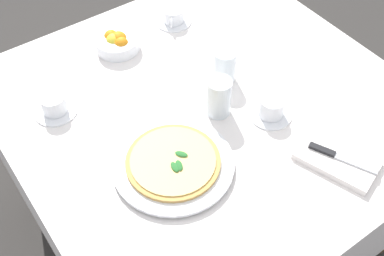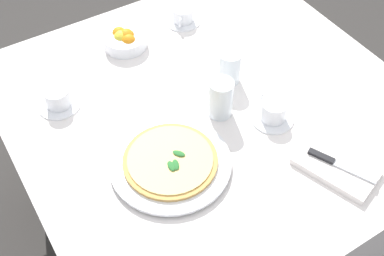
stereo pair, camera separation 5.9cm
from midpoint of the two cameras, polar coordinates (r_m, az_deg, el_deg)
The scene contains 12 objects.
ground_plane at distance 2.10m, azimuth 0.63°, elevation -10.74°, with size 8.00×8.00×0.00m, color #33302D.
dining_table at distance 1.61m, azimuth 0.80°, elevation 0.04°, with size 1.20×1.20×0.72m.
pizza_plate at distance 1.36m, azimuth -3.47°, elevation -4.24°, with size 0.34×0.34×0.02m.
pizza at distance 1.35m, azimuth -3.48°, elevation -3.90°, with size 0.26×0.26×0.02m.
coffee_cup_near_left at distance 1.82m, azimuth -3.14°, elevation 12.83°, with size 0.13×0.13×0.06m.
coffee_cup_far_left at distance 1.54m, azimuth -16.84°, elevation 2.58°, with size 0.13×0.13×0.06m.
coffee_cup_far_right at distance 1.48m, azimuth 8.07°, elevation 2.29°, with size 0.13×0.13×0.07m.
water_glass_right_edge at distance 1.57m, azimuth 2.75°, elevation 7.03°, with size 0.07×0.07×0.11m.
water_glass_near_right at distance 1.46m, azimuth 1.98°, elevation 3.39°, with size 0.07×0.07×0.12m.
napkin_folded at distance 1.42m, azimuth 15.41°, elevation -3.57°, with size 0.25×0.20×0.02m.
dinner_knife at distance 1.41m, azimuth 15.63°, elevation -3.27°, with size 0.18×0.10×0.01m.
citrus_bowl at distance 1.72m, azimuth -9.70°, elevation 9.80°, with size 0.15×0.15×0.07m.
Camera 1 is at (0.83, -0.65, 1.82)m, focal length 45.83 mm.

